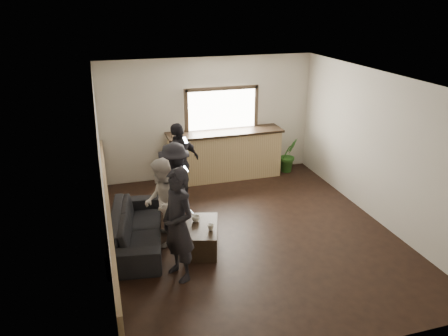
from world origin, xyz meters
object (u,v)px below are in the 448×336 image
object	(u,v)px
person_c	(175,184)
sofa	(137,228)
cup_a	(196,219)
potted_plant	(289,155)
bar_counter	(225,152)
person_a	(178,225)
person_d	(179,163)
coffee_table	(202,237)
person_b	(162,203)
cup_b	(211,227)

from	to	relation	value
person_c	sofa	bearing A→B (deg)	-26.00
cup_a	potted_plant	world-z (taller)	potted_plant
bar_counter	person_a	world-z (taller)	bar_counter
cup_a	person_d	bearing A→B (deg)	87.68
sofa	potted_plant	size ratio (longest dim) A/B	2.51
coffee_table	person_b	size ratio (longest dim) A/B	0.62
person_c	person_a	bearing A→B (deg)	19.75
coffee_table	cup_b	bearing A→B (deg)	-58.58
cup_b	person_a	world-z (taller)	person_a
bar_counter	person_a	bearing A→B (deg)	-116.46
person_d	person_c	bearing A→B (deg)	46.33
cup_b	potted_plant	bearing A→B (deg)	47.39
bar_counter	person_d	distance (m)	1.60
bar_counter	potted_plant	distance (m)	1.63
person_a	person_c	distance (m)	1.74
cup_a	person_c	xyz separation A→B (m)	(-0.19, 0.84, 0.32)
bar_counter	person_b	world-z (taller)	bar_counter
sofa	potted_plant	world-z (taller)	potted_plant
person_c	person_d	bearing A→B (deg)	-167.18
cup_a	potted_plant	distance (m)	3.97
coffee_table	person_d	bearing A→B (deg)	89.51
coffee_table	person_a	distance (m)	1.10
potted_plant	person_b	xyz separation A→B (m)	(-3.49, -2.47, 0.35)
cup_b	person_c	world-z (taller)	person_c
person_d	cup_a	bearing A→B (deg)	59.83
person_b	person_c	size ratio (longest dim) A/B	0.97
person_a	potted_plant	bearing A→B (deg)	112.72
cup_a	cup_b	bearing A→B (deg)	-64.70
person_c	person_b	bearing A→B (deg)	0.22
coffee_table	cup_a	distance (m)	0.32
cup_a	person_a	world-z (taller)	person_a
person_c	cup_b	bearing A→B (deg)	45.45
bar_counter	cup_b	xyz separation A→B (m)	(-1.17, -3.09, -0.16)
coffee_table	potted_plant	distance (m)	4.05
sofa	person_d	bearing A→B (deg)	-26.88
cup_b	person_d	xyz separation A→B (m)	(-0.10, 2.13, 0.37)
potted_plant	person_d	xyz separation A→B (m)	(-2.88, -0.89, 0.42)
bar_counter	cup_a	distance (m)	3.05
bar_counter	person_c	xyz separation A→B (m)	(-1.53, -1.90, 0.16)
sofa	person_c	world-z (taller)	person_c
potted_plant	person_c	xyz separation A→B (m)	(-3.14, -1.82, 0.37)
cup_a	person_b	world-z (taller)	person_b
coffee_table	person_d	distance (m)	2.05
bar_counter	person_d	bearing A→B (deg)	-142.68
sofa	cup_a	xyz separation A→B (m)	(0.99, -0.27, 0.17)
coffee_table	person_d	world-z (taller)	person_d
bar_counter	cup_b	distance (m)	3.31
coffee_table	person_d	size ratio (longest dim) A/B	0.56
sofa	cup_a	world-z (taller)	sofa
person_a	person_d	distance (m)	2.70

